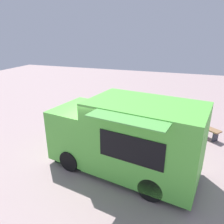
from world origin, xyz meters
name	(u,v)px	position (x,y,z in m)	size (l,w,h in m)	color
ground_plane	(112,163)	(0.00, 0.00, 0.00)	(40.00, 40.00, 0.00)	#A88E8E
food_truck	(126,139)	(0.59, -0.22, 1.22)	(5.30, 3.37, 2.57)	#5CC144
person_customer	(75,108)	(-3.72, 4.10, 0.33)	(0.65, 0.78, 0.87)	#6B7257
planter_flowering_near	(139,116)	(0.17, 3.86, 0.47)	(0.64, 0.64, 0.88)	#999E8C
planter_flowering_far	(52,127)	(-3.45, 1.33, 0.36)	(0.51, 0.51, 0.68)	silver
plaza_bench	(203,128)	(3.23, 3.49, 0.38)	(1.54, 1.29, 0.50)	#926846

